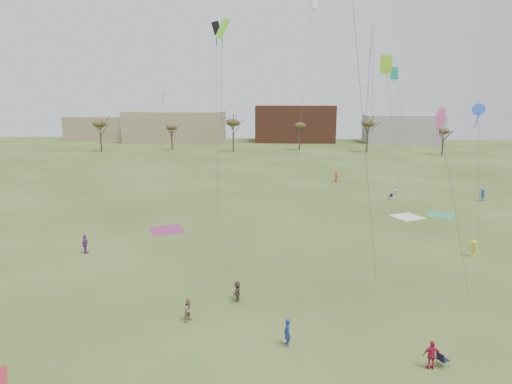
# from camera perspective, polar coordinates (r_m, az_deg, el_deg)

# --- Properties ---
(ground) EXTENTS (260.00, 260.00, 0.00)m
(ground) POSITION_cam_1_polar(r_m,az_deg,el_deg) (31.04, -1.75, -14.76)
(ground) COLOR #364B17
(ground) RESTS_ON ground
(flyer_near_right) EXTENTS (0.56, 0.70, 1.69)m
(flyer_near_right) POSITION_cam_1_polar(r_m,az_deg,el_deg) (26.27, 4.14, -18.06)
(flyer_near_right) COLOR navy
(flyer_near_right) RESTS_ON ground
(spectator_fore_a) EXTENTS (0.98, 0.48, 1.62)m
(spectator_fore_a) POSITION_cam_1_polar(r_m,az_deg,el_deg) (26.07, 22.28, -19.37)
(spectator_fore_a) COLOR #B51F3E
(spectator_fore_a) RESTS_ON ground
(spectator_fore_b) EXTENTS (0.91, 0.96, 1.56)m
(spectator_fore_b) POSITION_cam_1_polar(r_m,az_deg,el_deg) (29.05, -8.86, -15.18)
(spectator_fore_b) COLOR #90765C
(spectator_fore_b) RESTS_ON ground
(spectator_fore_c) EXTENTS (0.47, 1.38, 1.48)m
(spectator_fore_c) POSITION_cam_1_polar(r_m,az_deg,el_deg) (31.32, -2.50, -13.00)
(spectator_fore_c) COLOR brown
(spectator_fore_c) RESTS_ON ground
(flyer_mid_b) EXTENTS (1.13, 1.16, 1.60)m
(flyer_mid_b) POSITION_cam_1_polar(r_m,az_deg,el_deg) (44.06, 26.84, -6.69)
(flyer_mid_b) COLOR yellow
(flyer_mid_b) RESTS_ON ground
(spectator_mid_d) EXTENTS (0.47, 1.05, 1.77)m
(spectator_mid_d) POSITION_cam_1_polar(r_m,az_deg,el_deg) (43.21, -21.72, -6.46)
(spectator_mid_d) COLOR #7C3886
(spectator_mid_d) RESTS_ON ground
(spectator_mid_e) EXTENTS (0.74, 0.61, 1.40)m
(spectator_mid_e) POSITION_cam_1_polar(r_m,az_deg,el_deg) (67.94, 18.17, 0.24)
(spectator_mid_e) COLOR white
(spectator_mid_e) RESTS_ON ground
(flyer_far_b) EXTENTS (0.82, 0.94, 1.62)m
(flyer_far_b) POSITION_cam_1_polar(r_m,az_deg,el_deg) (76.01, 10.57, 1.95)
(flyer_far_b) COLOR #B5341F
(flyer_far_b) RESTS_ON ground
(flyer_far_c) EXTENTS (0.86, 1.23, 1.75)m
(flyer_far_c) POSITION_cam_1_polar(r_m,az_deg,el_deg) (68.43, 27.80, -0.34)
(flyer_far_c) COLOR #214698
(flyer_far_c) RESTS_ON ground
(blanket_cream) EXTENTS (4.30, 4.30, 0.03)m
(blanket_cream) POSITION_cam_1_polar(r_m,az_deg,el_deg) (55.68, 19.40, -3.14)
(blanket_cream) COLOR white
(blanket_cream) RESTS_ON ground
(blanket_plum) EXTENTS (4.56, 4.56, 0.03)m
(blanket_plum) POSITION_cam_1_polar(r_m,az_deg,el_deg) (48.39, -11.71, -4.96)
(blanket_plum) COLOR #932D6B
(blanket_plum) RESTS_ON ground
(blanket_olive) EXTENTS (4.10, 4.10, 0.03)m
(blanket_olive) POSITION_cam_1_polar(r_m,az_deg,el_deg) (58.00, 23.34, -2.85)
(blanket_olive) COLOR #399C65
(blanket_olive) RESTS_ON ground
(camp_chair_center) EXTENTS (0.73, 0.72, 0.87)m
(camp_chair_center) POSITION_cam_1_polar(r_m,az_deg,el_deg) (26.76, 23.48, -19.98)
(camp_chair_center) COLOR #131535
(camp_chair_center) RESTS_ON ground
(camp_chair_right) EXTENTS (0.72, 0.71, 0.87)m
(camp_chair_right) POSITION_cam_1_polar(r_m,az_deg,el_deg) (64.49, 17.35, -0.72)
(camp_chair_right) COLOR #131835
(camp_chair_right) RESTS_ON ground
(kites_aloft) EXTENTS (58.31, 66.19, 27.83)m
(kites_aloft) POSITION_cam_1_polar(r_m,az_deg,el_deg) (54.17, 3.83, 19.18)
(kites_aloft) COLOR red
(kites_aloft) RESTS_ON ground
(tree_line) EXTENTS (117.44, 49.32, 8.91)m
(tree_line) POSITION_cam_1_polar(r_m,az_deg,el_deg) (107.01, 1.24, 8.47)
(tree_line) COLOR #3A2B1E
(tree_line) RESTS_ON ground
(building_tan) EXTENTS (32.00, 14.00, 10.00)m
(building_tan) POSITION_cam_1_polar(r_m,az_deg,el_deg) (147.77, -10.65, 8.49)
(building_tan) COLOR #937F60
(building_tan) RESTS_ON ground
(building_brick) EXTENTS (26.00, 16.00, 12.00)m
(building_brick) POSITION_cam_1_polar(r_m,az_deg,el_deg) (147.73, 5.21, 9.03)
(building_brick) COLOR brown
(building_brick) RESTS_ON ground
(building_grey) EXTENTS (24.00, 12.00, 9.00)m
(building_grey) POSITION_cam_1_polar(r_m,az_deg,el_deg) (150.43, 18.79, 7.92)
(building_grey) COLOR gray
(building_grey) RESTS_ON ground
(building_tan_west) EXTENTS (20.00, 12.00, 8.00)m
(building_tan_west) POSITION_cam_1_polar(r_m,az_deg,el_deg) (164.56, -20.24, 7.96)
(building_tan_west) COLOR #937F60
(building_tan_west) RESTS_ON ground
(radio_tower) EXTENTS (1.51, 1.72, 41.00)m
(radio_tower) POSITION_cam_1_polar(r_m,az_deg,el_deg) (154.95, 14.84, 13.72)
(radio_tower) COLOR #9EA3A8
(radio_tower) RESTS_ON ground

